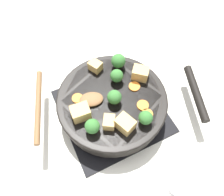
# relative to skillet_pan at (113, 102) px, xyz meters

# --- Properties ---
(ground_plane) EXTENTS (2.40, 2.40, 0.00)m
(ground_plane) POSITION_rel_skillet_pan_xyz_m (-0.00, -0.00, -0.06)
(ground_plane) COLOR silver
(front_burner_grate) EXTENTS (0.31, 0.31, 0.03)m
(front_burner_grate) POSITION_rel_skillet_pan_xyz_m (-0.00, -0.00, -0.05)
(front_burner_grate) COLOR black
(front_burner_grate) RESTS_ON ground_plane
(skillet_pan) EXTENTS (0.34, 0.45, 0.06)m
(skillet_pan) POSITION_rel_skillet_pan_xyz_m (0.00, 0.00, 0.00)
(skillet_pan) COLOR black
(skillet_pan) RESTS_ON front_burner_grate
(wooden_spoon) EXTENTS (0.22, 0.23, 0.02)m
(wooden_spoon) POSITION_rel_skillet_pan_xyz_m (-0.05, -0.14, 0.03)
(wooden_spoon) COLOR brown
(wooden_spoon) RESTS_ON skillet_pan
(tofu_cube_center_large) EXTENTS (0.06, 0.05, 0.04)m
(tofu_cube_center_large) POSITION_rel_skillet_pan_xyz_m (0.09, -0.01, 0.04)
(tofu_cube_center_large) COLOR tan
(tofu_cube_center_large) RESTS_ON skillet_pan
(tofu_cube_near_handle) EXTENTS (0.06, 0.06, 0.04)m
(tofu_cube_near_handle) POSITION_rel_skillet_pan_xyz_m (-0.03, 0.11, 0.04)
(tofu_cube_near_handle) COLOR tan
(tofu_cube_near_handle) RESTS_ON skillet_pan
(tofu_cube_east_chunk) EXTENTS (0.04, 0.05, 0.04)m
(tofu_cube_east_chunk) POSITION_rel_skillet_pan_xyz_m (0.01, -0.10, 0.04)
(tofu_cube_east_chunk) COLOR tan
(tofu_cube_east_chunk) RESTS_ON skillet_pan
(tofu_cube_west_chunk) EXTENTS (0.05, 0.04, 0.03)m
(tofu_cube_west_chunk) POSITION_rel_skillet_pan_xyz_m (-0.12, -0.00, 0.04)
(tofu_cube_west_chunk) COLOR tan
(tofu_cube_west_chunk) RESTS_ON skillet_pan
(tofu_cube_back_piece) EXTENTS (0.05, 0.04, 0.03)m
(tofu_cube_back_piece) POSITION_rel_skillet_pan_xyz_m (0.07, -0.05, 0.04)
(tofu_cube_back_piece) COLOR tan
(tofu_cube_back_piece) RESTS_ON skillet_pan
(broccoli_floret_near_spoon) EXTENTS (0.04, 0.04, 0.05)m
(broccoli_floret_near_spoon) POSITION_rel_skillet_pan_xyz_m (-0.10, 0.07, 0.05)
(broccoli_floret_near_spoon) COLOR #709956
(broccoli_floret_near_spoon) RESTS_ON skillet_pan
(broccoli_floret_center_top) EXTENTS (0.04, 0.04, 0.05)m
(broccoli_floret_center_top) POSITION_rel_skillet_pan_xyz_m (0.11, 0.04, 0.05)
(broccoli_floret_center_top) COLOR #709956
(broccoli_floret_center_top) RESTS_ON skillet_pan
(broccoli_floret_east_rim) EXTENTS (0.04, 0.04, 0.05)m
(broccoli_floret_east_rim) POSITION_rel_skillet_pan_xyz_m (0.01, -0.00, 0.05)
(broccoli_floret_east_rim) COLOR #709956
(broccoli_floret_east_rim) RESTS_ON skillet_pan
(broccoli_floret_west_rim) EXTENTS (0.04, 0.04, 0.05)m
(broccoli_floret_west_rim) POSITION_rel_skillet_pan_xyz_m (-0.05, 0.04, 0.05)
(broccoli_floret_west_rim) COLOR #709956
(broccoli_floret_west_rim) RESTS_ON skillet_pan
(broccoli_floret_north_edge) EXTENTS (0.04, 0.04, 0.05)m
(broccoli_floret_north_edge) POSITION_rel_skillet_pan_xyz_m (0.07, -0.09, 0.05)
(broccoli_floret_north_edge) COLOR #709956
(broccoli_floret_north_edge) RESTS_ON skillet_pan
(carrot_slice_orange_thin) EXTENTS (0.03, 0.03, 0.01)m
(carrot_slice_orange_thin) POSITION_rel_skillet_pan_xyz_m (-0.04, -0.09, 0.03)
(carrot_slice_orange_thin) COLOR orange
(carrot_slice_orange_thin) RESTS_ON skillet_pan
(carrot_slice_near_center) EXTENTS (0.03, 0.03, 0.01)m
(carrot_slice_near_center) POSITION_rel_skillet_pan_xyz_m (0.06, 0.06, 0.03)
(carrot_slice_near_center) COLOR orange
(carrot_slice_near_center) RESTS_ON skillet_pan
(carrot_slice_edge_slice) EXTENTS (0.03, 0.03, 0.01)m
(carrot_slice_edge_slice) POSITION_rel_skillet_pan_xyz_m (0.09, 0.06, 0.03)
(carrot_slice_edge_slice) COLOR orange
(carrot_slice_edge_slice) RESTS_ON skillet_pan
(carrot_slice_under_broccoli) EXTENTS (0.03, 0.03, 0.01)m
(carrot_slice_under_broccoli) POSITION_rel_skillet_pan_xyz_m (-0.01, 0.07, 0.03)
(carrot_slice_under_broccoli) COLOR orange
(carrot_slice_under_broccoli) RESTS_ON skillet_pan
(salt_shaker) EXTENTS (0.04, 0.04, 0.09)m
(salt_shaker) POSITION_rel_skillet_pan_xyz_m (0.28, 0.03, -0.02)
(salt_shaker) COLOR white
(salt_shaker) RESTS_ON ground_plane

